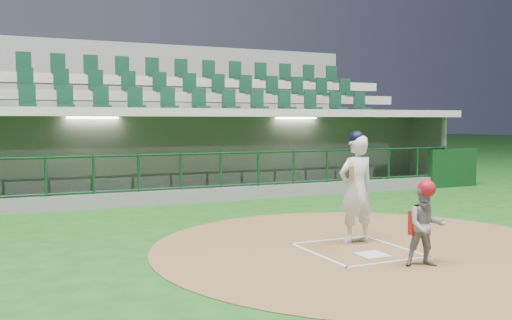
{
  "coord_description": "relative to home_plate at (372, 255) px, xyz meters",
  "views": [
    {
      "loc": [
        -5.2,
        -7.9,
        2.1
      ],
      "look_at": [
        -0.49,
        2.6,
        1.3
      ],
      "focal_mm": 40.0,
      "sensor_mm": 36.0,
      "label": 1
    }
  ],
  "objects": [
    {
      "name": "dirt_circle",
      "position": [
        0.3,
        0.5,
        -0.02
      ],
      "size": [
        7.2,
        7.2,
        0.01
      ],
      "primitive_type": "cylinder",
      "color": "brown",
      "rests_on": "ground"
    },
    {
      "name": "dugout_structure",
      "position": [
        -0.05,
        8.53,
        0.94
      ],
      "size": [
        16.4,
        3.7,
        3.0
      ],
      "color": "slate",
      "rests_on": "ground"
    },
    {
      "name": "seating_deck",
      "position": [
        0.0,
        11.61,
        1.4
      ],
      "size": [
        17.0,
        6.72,
        5.15
      ],
      "color": "gray",
      "rests_on": "ground"
    },
    {
      "name": "home_plate",
      "position": [
        0.0,
        0.0,
        0.0
      ],
      "size": [
        0.43,
        0.43,
        0.02
      ],
      "primitive_type": "cube",
      "color": "silver",
      "rests_on": "dirt_circle"
    },
    {
      "name": "ground",
      "position": [
        0.0,
        0.7,
        -0.02
      ],
      "size": [
        120.0,
        120.0,
        0.0
      ],
      "primitive_type": "plane",
      "color": "#164A15",
      "rests_on": "ground"
    },
    {
      "name": "batter_box_chalk",
      "position": [
        0.0,
        0.4,
        -0.0
      ],
      "size": [
        1.55,
        1.8,
        0.01
      ],
      "color": "white",
      "rests_on": "ground"
    },
    {
      "name": "catcher",
      "position": [
        0.32,
        -0.83,
        0.6
      ],
      "size": [
        0.7,
        0.63,
        1.25
      ],
      "color": "gray",
      "rests_on": "dirt_circle"
    },
    {
      "name": "batter",
      "position": [
        0.3,
        0.91,
        0.94
      ],
      "size": [
        0.88,
        0.88,
        1.92
      ],
      "color": "silver",
      "rests_on": "dirt_circle"
    }
  ]
}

